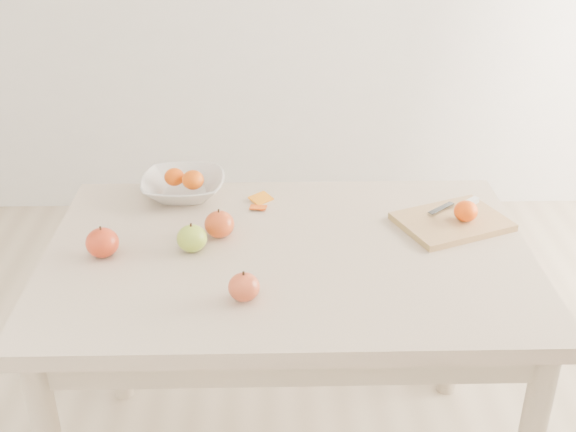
{
  "coord_description": "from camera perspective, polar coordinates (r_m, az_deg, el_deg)",
  "views": [
    {
      "loc": [
        -0.04,
        -1.54,
        1.65
      ],
      "look_at": [
        0.0,
        0.05,
        0.82
      ],
      "focal_mm": 45.0,
      "sensor_mm": 36.0,
      "label": 1
    }
  ],
  "objects": [
    {
      "name": "fruit_bowl",
      "position": [
        2.06,
        -8.26,
        2.32
      ],
      "size": [
        0.23,
        0.23,
        0.06
      ],
      "primitive_type": "imported",
      "color": "silver",
      "rests_on": "table"
    },
    {
      "name": "orange_peel_a",
      "position": [
        2.03,
        -2.16,
        1.29
      ],
      "size": [
        0.07,
        0.07,
        0.01
      ],
      "primitive_type": "cube",
      "rotation": [
        0.21,
        0.0,
        0.73
      ],
      "color": "orange",
      "rests_on": "table"
    },
    {
      "name": "board_tangerine",
      "position": [
        1.92,
        13.87,
        0.38
      ],
      "size": [
        0.06,
        0.06,
        0.05
      ],
      "primitive_type": "ellipsoid",
      "color": "#E04107",
      "rests_on": "cutting_board"
    },
    {
      "name": "cutting_board",
      "position": [
        1.94,
        12.83,
        -0.44
      ],
      "size": [
        0.33,
        0.29,
        0.02
      ],
      "primitive_type": "cube",
      "rotation": [
        0.0,
        0.0,
        0.4
      ],
      "color": "#AB7D55",
      "rests_on": "table"
    },
    {
      "name": "apple_red_e",
      "position": [
        1.59,
        -3.5,
        -5.62
      ],
      "size": [
        0.07,
        0.07,
        0.06
      ],
      "primitive_type": "ellipsoid",
      "color": "#A5271D",
      "rests_on": "table"
    },
    {
      "name": "bowl_tangerine_near",
      "position": [
        2.06,
        -8.97,
        3.07
      ],
      "size": [
        0.06,
        0.06,
        0.05
      ],
      "primitive_type": "ellipsoid",
      "color": "#D95607",
      "rests_on": "fruit_bowl"
    },
    {
      "name": "paring_knife",
      "position": [
        2.01,
        13.73,
        0.93
      ],
      "size": [
        0.16,
        0.1,
        0.01
      ],
      "color": "silver",
      "rests_on": "cutting_board"
    },
    {
      "name": "apple_red_d",
      "position": [
        1.8,
        -14.46,
        -2.05
      ],
      "size": [
        0.08,
        0.08,
        0.07
      ],
      "primitive_type": "ellipsoid",
      "color": "#8E0509",
      "rests_on": "table"
    },
    {
      "name": "table",
      "position": [
        1.83,
        0.04,
        -5.41
      ],
      "size": [
        1.2,
        0.8,
        0.75
      ],
      "color": "beige",
      "rests_on": "ground"
    },
    {
      "name": "orange_peel_b",
      "position": [
        1.98,
        -2.37,
        0.63
      ],
      "size": [
        0.05,
        0.04,
        0.01
      ],
      "primitive_type": "cube",
      "rotation": [
        -0.14,
        0.0,
        -0.13
      ],
      "color": "#CE4C0E",
      "rests_on": "table"
    },
    {
      "name": "bowl_tangerine_far",
      "position": [
        2.03,
        -7.52,
        2.86
      ],
      "size": [
        0.06,
        0.06,
        0.05
      ],
      "primitive_type": "ellipsoid",
      "color": "#DC4E07",
      "rests_on": "fruit_bowl"
    },
    {
      "name": "apple_red_b",
      "position": [
        1.84,
        -5.44,
        -0.65
      ],
      "size": [
        0.08,
        0.08,
        0.07
      ],
      "primitive_type": "ellipsoid",
      "color": "maroon",
      "rests_on": "table"
    },
    {
      "name": "apple_green",
      "position": [
        1.78,
        -7.6,
        -1.76
      ],
      "size": [
        0.08,
        0.08,
        0.07
      ],
      "primitive_type": "ellipsoid",
      "color": "olive",
      "rests_on": "table"
    }
  ]
}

